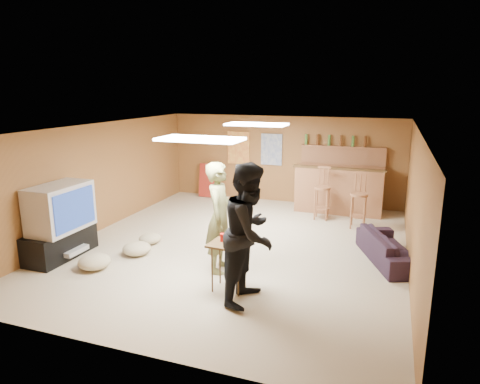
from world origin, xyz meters
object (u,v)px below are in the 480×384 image
(sofa, at_px, (390,248))
(bar_counter, at_px, (339,190))
(tv_body, at_px, (60,208))
(person_black, at_px, (250,233))
(person_olive, at_px, (220,217))
(tray_table, at_px, (229,267))

(sofa, bearing_deg, bar_counter, 1.80)
(tv_body, bearing_deg, person_black, -5.88)
(person_olive, xyz_separation_m, tray_table, (0.39, -0.61, -0.53))
(tv_body, distance_m, bar_counter, 6.09)
(person_black, height_order, sofa, person_black)
(bar_counter, xyz_separation_m, sofa, (1.20, -2.74, -0.31))
(tv_body, xyz_separation_m, sofa, (5.35, 1.71, -0.66))
(tv_body, bearing_deg, sofa, 17.73)
(bar_counter, height_order, person_black, person_black)
(sofa, relative_size, tray_table, 2.33)
(person_black, xyz_separation_m, tray_table, (-0.38, 0.17, -0.61))
(bar_counter, distance_m, person_black, 4.87)
(tv_body, height_order, person_olive, person_olive)
(sofa, height_order, tray_table, tray_table)
(sofa, xyz_separation_m, tray_table, (-2.20, -1.91, 0.11))
(tv_body, bearing_deg, person_olive, 8.58)
(tray_table, bearing_deg, sofa, 40.91)
(tv_body, xyz_separation_m, bar_counter, (4.15, 4.45, -0.35))
(person_olive, bearing_deg, tv_body, 91.26)
(person_olive, xyz_separation_m, person_black, (0.76, -0.78, 0.08))
(tv_body, height_order, sofa, tv_body)
(person_black, distance_m, sofa, 2.86)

